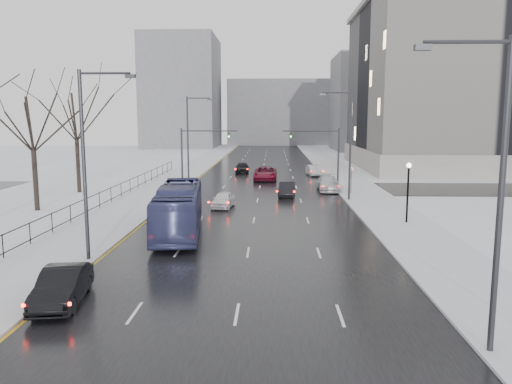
# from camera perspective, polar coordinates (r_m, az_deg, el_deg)

# --- Properties ---
(road) EXTENTS (16.00, 150.00, 0.04)m
(road) POSITION_cam_1_polar(r_m,az_deg,el_deg) (65.84, 0.69, 1.88)
(road) COLOR black
(road) RESTS_ON ground
(cross_road) EXTENTS (130.00, 10.00, 0.04)m
(cross_road) POSITION_cam_1_polar(r_m,az_deg,el_deg) (53.94, 0.42, 0.42)
(cross_road) COLOR black
(cross_road) RESTS_ON ground
(sidewalk_left) EXTENTS (5.00, 150.00, 0.16)m
(sidewalk_left) POSITION_cam_1_polar(r_m,az_deg,el_deg) (66.88, -8.35, 1.95)
(sidewalk_left) COLOR silver
(sidewalk_left) RESTS_ON ground
(sidewalk_right) EXTENTS (5.00, 150.00, 0.16)m
(sidewalk_right) POSITION_cam_1_polar(r_m,az_deg,el_deg) (66.45, 9.78, 1.87)
(sidewalk_right) COLOR silver
(sidewalk_right) RESTS_ON ground
(park_strip) EXTENTS (14.00, 150.00, 0.12)m
(park_strip) POSITION_cam_1_polar(r_m,az_deg,el_deg) (69.20, -16.12, 1.91)
(park_strip) COLOR white
(park_strip) RESTS_ON ground
(tree_park_d) EXTENTS (8.75, 8.75, 12.50)m
(tree_park_d) POSITION_cam_1_polar(r_m,az_deg,el_deg) (44.45, -23.69, -2.06)
(tree_park_d) COLOR black
(tree_park_d) RESTS_ON ground
(tree_park_e) EXTENTS (9.45, 9.45, 13.50)m
(tree_park_e) POSITION_cam_1_polar(r_m,az_deg,el_deg) (53.66, -19.51, -0.13)
(tree_park_e) COLOR black
(tree_park_e) RESTS_ON ground
(iron_fence) EXTENTS (0.06, 70.00, 1.30)m
(iron_fence) POSITION_cam_1_polar(r_m,az_deg,el_deg) (38.77, -19.89, -1.95)
(iron_fence) COLOR black
(iron_fence) RESTS_ON sidewalk_left
(streetlight_r_near) EXTENTS (2.95, 0.25, 10.00)m
(streetlight_r_near) POSITION_cam_1_polar(r_m,az_deg,el_deg) (16.95, 25.59, 0.99)
(streetlight_r_near) COLOR #2D2D33
(streetlight_r_near) RESTS_ON ground
(streetlight_r_mid) EXTENTS (2.95, 0.25, 10.00)m
(streetlight_r_mid) POSITION_cam_1_polar(r_m,az_deg,el_deg) (45.94, 10.46, 5.89)
(streetlight_r_mid) COLOR #2D2D33
(streetlight_r_mid) RESTS_ON ground
(streetlight_l_near) EXTENTS (2.95, 0.25, 10.00)m
(streetlight_l_near) POSITION_cam_1_polar(r_m,az_deg,el_deg) (27.19, -18.66, 3.89)
(streetlight_l_near) COLOR #2D2D33
(streetlight_l_near) RESTS_ON ground
(streetlight_l_far) EXTENTS (2.95, 0.25, 10.00)m
(streetlight_l_far) POSITION_cam_1_polar(r_m,az_deg,el_deg) (58.21, -7.58, 6.47)
(streetlight_l_far) COLOR #2D2D33
(streetlight_l_far) RESTS_ON ground
(lamppost_r_mid) EXTENTS (0.36, 0.36, 4.28)m
(lamppost_r_mid) POSITION_cam_1_polar(r_m,az_deg,el_deg) (36.98, 16.99, 0.90)
(lamppost_r_mid) COLOR black
(lamppost_r_mid) RESTS_ON sidewalk_right
(mast_signal_right) EXTENTS (6.10, 0.33, 6.50)m
(mast_signal_right) POSITION_cam_1_polar(r_m,az_deg,el_deg) (53.84, 8.27, 4.69)
(mast_signal_right) COLOR #2D2D33
(mast_signal_right) RESTS_ON ground
(mast_signal_left) EXTENTS (6.10, 0.33, 6.50)m
(mast_signal_left) POSITION_cam_1_polar(r_m,az_deg,el_deg) (54.20, -7.36, 4.73)
(mast_signal_left) COLOR #2D2D33
(mast_signal_left) RESTS_ON ground
(no_uturn_sign) EXTENTS (0.60, 0.06, 2.70)m
(no_uturn_sign) POSITION_cam_1_polar(r_m,az_deg,el_deg) (50.29, 10.85, 2.30)
(no_uturn_sign) COLOR #2D2D33
(no_uturn_sign) RESTS_ON sidewalk_right
(civic_building) EXTENTS (41.00, 31.00, 24.80)m
(civic_building) POSITION_cam_1_polar(r_m,az_deg,el_deg) (84.47, 25.78, 10.11)
(civic_building) COLOR gray
(civic_building) RESTS_ON ground
(bldg_far_right) EXTENTS (24.00, 20.00, 22.00)m
(bldg_far_right) POSITION_cam_1_polar(r_m,az_deg,el_deg) (123.35, 14.57, 9.80)
(bldg_far_right) COLOR slate
(bldg_far_right) RESTS_ON ground
(bldg_far_left) EXTENTS (18.00, 22.00, 28.00)m
(bldg_far_left) POSITION_cam_1_polar(r_m,az_deg,el_deg) (132.62, -8.43, 11.16)
(bldg_far_left) COLOR slate
(bldg_far_left) RESTS_ON ground
(bldg_far_center) EXTENTS (30.00, 18.00, 18.00)m
(bldg_far_center) POSITION_cam_1_polar(r_m,az_deg,el_deg) (145.42, 2.96, 9.03)
(bldg_far_center) COLOR slate
(bldg_far_center) RESTS_ON ground
(sedan_left_near) EXTENTS (2.17, 4.69, 1.49)m
(sedan_left_near) POSITION_cam_1_polar(r_m,az_deg,el_deg) (22.16, -21.26, -9.99)
(sedan_left_near) COLOR black
(sedan_left_near) RESTS_ON road
(bus) EXTENTS (3.97, 11.69, 3.19)m
(bus) POSITION_cam_1_polar(r_m,az_deg,el_deg) (33.24, -8.82, -1.93)
(bus) COLOR navy
(bus) RESTS_ON road
(sedan_center_near) EXTENTS (2.04, 4.08, 1.34)m
(sedan_center_near) POSITION_cam_1_polar(r_m,az_deg,el_deg) (42.37, -3.75, -0.88)
(sedan_center_near) COLOR white
(sedan_center_near) RESTS_ON road
(sedan_right_near) EXTENTS (1.82, 4.30, 1.38)m
(sedan_right_near) POSITION_cam_1_polar(r_m,az_deg,el_deg) (48.37, 3.55, 0.32)
(sedan_right_near) COLOR black
(sedan_right_near) RESTS_ON road
(sedan_right_cross) EXTENTS (2.82, 5.98, 1.65)m
(sedan_right_cross) POSITION_cam_1_polar(r_m,az_deg,el_deg) (60.79, 1.06, 2.14)
(sedan_right_cross) COLOR maroon
(sedan_right_cross) RESTS_ON road
(sedan_right_far) EXTENTS (2.21, 5.36, 1.55)m
(sedan_right_far) POSITION_cam_1_polar(r_m,az_deg,el_deg) (52.40, 8.27, 0.97)
(sedan_right_far) COLOR silver
(sedan_right_far) RESTS_ON road
(sedan_center_far) EXTENTS (1.86, 4.46, 1.51)m
(sedan_center_far) POSITION_cam_1_polar(r_m,az_deg,el_deg) (68.76, -1.60, 2.81)
(sedan_center_far) COLOR black
(sedan_center_far) RESTS_ON road
(sedan_right_distant) EXTENTS (2.02, 4.35, 1.38)m
(sedan_right_distant) POSITION_cam_1_polar(r_m,az_deg,el_deg) (66.21, 6.61, 2.48)
(sedan_right_distant) COLOR #A9A8AC
(sedan_right_distant) RESTS_ON road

